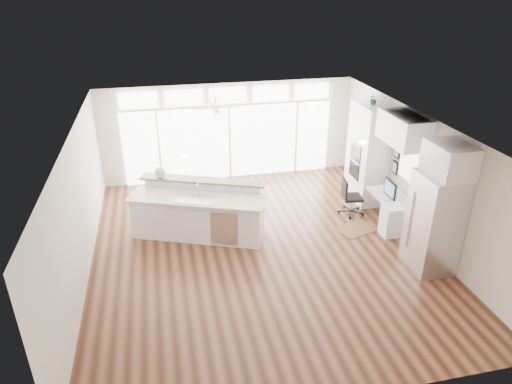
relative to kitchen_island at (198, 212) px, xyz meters
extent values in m
cube|color=#3D1F12|center=(1.23, -0.82, -0.60)|extent=(7.00, 8.00, 0.02)
cube|color=white|center=(1.23, -0.82, 2.11)|extent=(7.00, 8.00, 0.02)
cube|color=beige|center=(1.23, 3.18, 0.76)|extent=(7.00, 0.04, 2.70)
cube|color=beige|center=(1.23, -4.82, 0.76)|extent=(7.00, 0.04, 2.70)
cube|color=beige|center=(-2.27, -0.82, 0.76)|extent=(0.04, 8.00, 2.70)
cube|color=beige|center=(4.73, -0.82, 0.76)|extent=(0.04, 8.00, 2.70)
cube|color=white|center=(1.23, 3.12, 0.46)|extent=(5.80, 0.06, 2.08)
cube|color=white|center=(1.23, 3.12, 1.79)|extent=(5.90, 0.06, 0.40)
cube|color=white|center=(4.69, -0.52, 0.96)|extent=(0.04, 0.85, 0.85)
cube|color=white|center=(0.73, 1.98, 1.89)|extent=(1.16, 1.16, 0.32)
cube|color=white|center=(1.23, -0.62, 2.09)|extent=(3.40, 3.00, 0.02)
cube|color=white|center=(4.40, 0.98, 0.66)|extent=(0.64, 1.20, 2.50)
cube|color=white|center=(4.36, -0.52, -0.21)|extent=(0.72, 1.30, 0.76)
cube|color=white|center=(4.40, -0.52, 1.76)|extent=(0.64, 1.30, 0.64)
cube|color=silver|center=(4.34, -2.17, 0.41)|extent=(0.76, 0.90, 2.00)
cube|color=white|center=(4.40, -2.17, 1.71)|extent=(0.64, 0.90, 0.60)
cube|color=black|center=(4.69, 0.10, 0.81)|extent=(0.06, 0.22, 0.80)
cube|color=white|center=(0.00, 0.00, 0.00)|extent=(3.17, 2.14, 1.18)
cube|color=#3E2513|center=(3.57, -0.49, -0.58)|extent=(1.01, 0.86, 0.01)
cube|color=black|center=(3.75, 0.25, -0.14)|extent=(0.52, 0.49, 0.89)
sphere|color=silver|center=(-0.73, 0.72, 0.72)|extent=(0.33, 0.33, 0.26)
cube|color=black|center=(4.28, -0.52, 0.38)|extent=(0.10, 0.51, 0.42)
cube|color=white|center=(4.11, -0.52, 0.18)|extent=(0.16, 0.32, 0.02)
imported|color=#245525|center=(4.40, 0.98, 2.01)|extent=(0.27, 0.29, 0.21)
camera|label=1|loc=(-0.66, -8.90, 4.74)|focal=32.00mm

